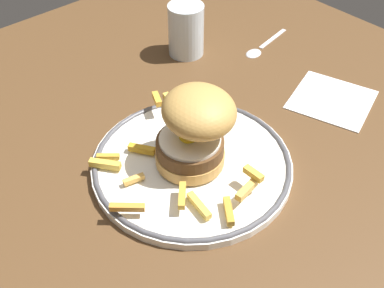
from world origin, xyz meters
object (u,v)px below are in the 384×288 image
dinner_plate (192,163)px  water_glass (186,33)px  spoon (258,49)px  burger (195,128)px  napkin (332,99)px

dinner_plate → water_glass: (-23.52, 19.67, 3.46)cm
dinner_plate → spoon: (-14.88, 30.42, -0.48)cm
dinner_plate → spoon: size_ratio=2.13×
burger → napkin: bearing=82.2°
burger → spoon: (-15.10, 30.05, -7.10)cm
burger → spoon: burger is taller
dinner_plate → napkin: dinner_plate is taller
dinner_plate → spoon: dinner_plate is taller
burger → dinner_plate: bearing=-121.7°
burger → spoon: size_ratio=0.93×
napkin → dinner_plate: bearing=-98.1°
spoon → water_glass: bearing=-128.8°
burger → water_glass: 30.76cm
spoon → napkin: bearing=-7.2°
napkin → water_glass: bearing=-163.1°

